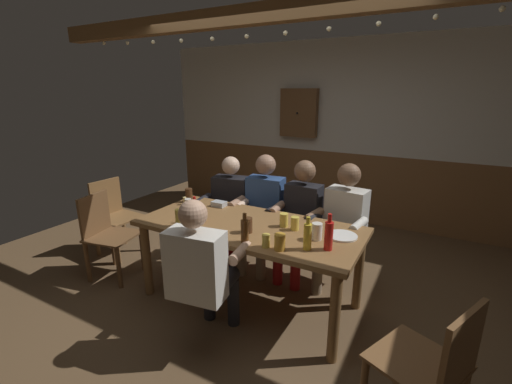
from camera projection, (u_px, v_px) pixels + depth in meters
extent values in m
plane|color=brown|center=(246.00, 303.00, 3.19)|extent=(6.73, 6.73, 0.00)
cube|color=beige|center=(339.00, 97.00, 4.90)|extent=(5.61, 0.12, 1.56)
cube|color=brown|center=(333.00, 184.00, 5.26)|extent=(5.61, 0.12, 1.02)
cube|color=brown|center=(268.00, 13.00, 2.82)|extent=(5.05, 0.14, 0.16)
cube|color=brown|center=(249.00, 226.00, 3.03)|extent=(1.97, 0.89, 0.04)
cylinder|color=brown|center=(147.00, 259.00, 3.25)|extent=(0.08, 0.08, 0.72)
cylinder|color=brown|center=(334.00, 318.00, 2.41)|extent=(0.08, 0.08, 0.72)
cylinder|color=brown|center=(196.00, 232.00, 3.86)|extent=(0.08, 0.08, 0.72)
cylinder|color=brown|center=(359.00, 272.00, 3.03)|extent=(0.08, 0.08, 0.72)
cube|color=black|center=(231.00, 197.00, 3.98)|extent=(0.44, 0.29, 0.49)
sphere|color=beige|center=(231.00, 166.00, 3.87)|extent=(0.20, 0.20, 0.20)
cylinder|color=#AD1919|center=(236.00, 221.00, 3.88)|extent=(0.19, 0.40, 0.13)
cylinder|color=#AD1919|center=(218.00, 218.00, 3.95)|extent=(0.19, 0.40, 0.13)
cylinder|color=#AD1919|center=(230.00, 250.00, 3.79)|extent=(0.10, 0.10, 0.42)
cylinder|color=#AD1919|center=(212.00, 247.00, 3.85)|extent=(0.10, 0.10, 0.42)
cylinder|color=beige|center=(243.00, 204.00, 3.67)|extent=(0.13, 0.29, 0.08)
cylinder|color=black|center=(203.00, 200.00, 3.81)|extent=(0.13, 0.29, 0.08)
cube|color=#2D4C84|center=(265.00, 201.00, 3.76)|extent=(0.41, 0.24, 0.53)
sphere|color=#9E755B|center=(266.00, 165.00, 3.65)|extent=(0.22, 0.22, 0.22)
cylinder|color=#997F60|center=(269.00, 229.00, 3.65)|extent=(0.16, 0.43, 0.13)
cylinder|color=#997F60|center=(250.00, 226.00, 3.74)|extent=(0.16, 0.43, 0.13)
cylinder|color=#997F60|center=(261.00, 260.00, 3.54)|extent=(0.10, 0.10, 0.42)
cylinder|color=#997F60|center=(242.00, 256.00, 3.63)|extent=(0.10, 0.10, 0.42)
cylinder|color=#9E755B|center=(277.00, 208.00, 3.46)|extent=(0.10, 0.29, 0.08)
cylinder|color=#9E755B|center=(237.00, 202.00, 3.63)|extent=(0.10, 0.29, 0.08)
cube|color=black|center=(303.00, 208.00, 3.56)|extent=(0.36, 0.22, 0.52)
sphere|color=brown|center=(305.00, 171.00, 3.45)|extent=(0.22, 0.22, 0.22)
cylinder|color=#AD1919|center=(305.00, 237.00, 3.46)|extent=(0.15, 0.42, 0.13)
cylinder|color=#AD1919|center=(288.00, 233.00, 3.55)|extent=(0.15, 0.42, 0.13)
cylinder|color=#AD1919|center=(295.00, 269.00, 3.36)|extent=(0.10, 0.10, 0.42)
cylinder|color=#AD1919|center=(278.00, 264.00, 3.46)|extent=(0.10, 0.10, 0.42)
cylinder|color=black|center=(313.00, 217.00, 3.25)|extent=(0.09, 0.28, 0.08)
cylinder|color=black|center=(275.00, 209.00, 3.46)|extent=(0.09, 0.28, 0.08)
cube|color=silver|center=(346.00, 215.00, 3.36)|extent=(0.40, 0.27, 0.53)
sphere|color=brown|center=(349.00, 175.00, 3.24)|extent=(0.22, 0.22, 0.22)
cylinder|color=#997F60|center=(348.00, 246.00, 3.25)|extent=(0.18, 0.42, 0.13)
cylinder|color=#997F60|center=(328.00, 240.00, 3.37)|extent=(0.18, 0.42, 0.13)
cylinder|color=#997F60|center=(338.00, 280.00, 3.17)|extent=(0.10, 0.10, 0.42)
cylinder|color=#997F60|center=(317.00, 273.00, 3.29)|extent=(0.10, 0.10, 0.42)
cylinder|color=silver|center=(359.00, 225.00, 3.03)|extent=(0.12, 0.29, 0.08)
cylinder|color=brown|center=(314.00, 215.00, 3.28)|extent=(0.12, 0.29, 0.08)
cube|color=silver|center=(196.00, 265.00, 2.41)|extent=(0.44, 0.27, 0.51)
sphere|color=tan|center=(193.00, 214.00, 2.30)|extent=(0.20, 0.20, 0.20)
cylinder|color=black|center=(195.00, 281.00, 2.66)|extent=(0.19, 0.44, 0.13)
cylinder|color=black|center=(221.00, 286.00, 2.58)|extent=(0.19, 0.44, 0.13)
cylinder|color=black|center=(209.00, 296.00, 2.93)|extent=(0.10, 0.10, 0.42)
cylinder|color=black|center=(233.00, 302.00, 2.85)|extent=(0.10, 0.10, 0.42)
cylinder|color=silver|center=(185.00, 243.00, 2.70)|extent=(0.12, 0.29, 0.08)
cylinder|color=tan|center=(240.00, 253.00, 2.55)|extent=(0.12, 0.29, 0.08)
cube|color=brown|center=(119.00, 218.00, 4.06)|extent=(0.47, 0.47, 0.02)
cube|color=brown|center=(106.00, 197.00, 4.10)|extent=(0.05, 0.40, 0.42)
cylinder|color=brown|center=(144.00, 234.00, 4.18)|extent=(0.04, 0.04, 0.44)
cylinder|color=brown|center=(117.00, 245.00, 3.87)|extent=(0.04, 0.04, 0.44)
cylinder|color=brown|center=(124.00, 227.00, 4.37)|extent=(0.04, 0.04, 0.44)
cylinder|color=brown|center=(97.00, 238.00, 4.06)|extent=(0.04, 0.04, 0.44)
cube|color=brown|center=(417.00, 362.00, 1.90)|extent=(0.58, 0.58, 0.02)
cube|color=brown|center=(462.00, 350.00, 1.69)|extent=(0.19, 0.37, 0.42)
cylinder|color=brown|center=(400.00, 360.00, 2.22)|extent=(0.04, 0.04, 0.44)
cube|color=brown|center=(113.00, 236.00, 3.54)|extent=(0.52, 0.52, 0.02)
cube|color=brown|center=(94.00, 214.00, 3.54)|extent=(0.11, 0.39, 0.42)
cylinder|color=brown|center=(142.00, 251.00, 3.73)|extent=(0.04, 0.04, 0.44)
cylinder|color=brown|center=(119.00, 268.00, 3.38)|extent=(0.04, 0.04, 0.44)
cylinder|color=brown|center=(113.00, 247.00, 3.84)|extent=(0.04, 0.04, 0.44)
cylinder|color=brown|center=(87.00, 262.00, 3.49)|extent=(0.04, 0.04, 0.44)
cylinder|color=#F9E08C|center=(185.00, 201.00, 3.54)|extent=(0.04, 0.04, 0.08)
cube|color=#B2B7BC|center=(219.00, 204.00, 3.49)|extent=(0.14, 0.10, 0.05)
cylinder|color=white|center=(342.00, 236.00, 2.77)|extent=(0.24, 0.24, 0.01)
cylinder|color=#593314|center=(245.00, 231.00, 2.65)|extent=(0.06, 0.06, 0.18)
cylinder|color=#593314|center=(245.00, 217.00, 2.61)|extent=(0.03, 0.03, 0.06)
cylinder|color=gold|center=(308.00, 237.00, 2.53)|extent=(0.06, 0.06, 0.20)
cylinder|color=gold|center=(308.00, 221.00, 2.49)|extent=(0.03, 0.03, 0.06)
cylinder|color=red|center=(329.00, 236.00, 2.52)|extent=(0.06, 0.06, 0.21)
cylinder|color=red|center=(330.00, 218.00, 2.48)|extent=(0.03, 0.03, 0.07)
cylinder|color=red|center=(195.00, 214.00, 3.05)|extent=(0.06, 0.06, 0.16)
cylinder|color=red|center=(194.00, 201.00, 3.02)|extent=(0.03, 0.03, 0.08)
cylinder|color=#E5C64C|center=(284.00, 220.00, 2.96)|extent=(0.07, 0.07, 0.12)
cylinder|color=#E5C64C|center=(179.00, 218.00, 2.96)|extent=(0.07, 0.07, 0.15)
cylinder|color=#4C2D19|center=(189.00, 195.00, 3.62)|extent=(0.08, 0.08, 0.15)
cylinder|color=white|center=(188.00, 204.00, 3.39)|extent=(0.07, 0.07, 0.11)
cylinder|color=#E5C64C|center=(295.00, 223.00, 2.89)|extent=(0.07, 0.07, 0.12)
cylinder|color=#E5C64C|center=(266.00, 241.00, 2.58)|extent=(0.06, 0.06, 0.10)
cylinder|color=gold|center=(280.00, 242.00, 2.53)|extent=(0.08, 0.08, 0.12)
cylinder|color=white|center=(317.00, 231.00, 2.70)|extent=(0.08, 0.08, 0.14)
cylinder|color=#4C2D19|center=(247.00, 225.00, 2.84)|extent=(0.08, 0.08, 0.13)
cube|color=brown|center=(299.00, 113.00, 5.11)|extent=(0.56, 0.12, 0.70)
sphere|color=black|center=(297.00, 113.00, 5.05)|extent=(0.03, 0.03, 0.03)
sphere|color=#F9EAB2|center=(104.00, 43.00, 3.72)|extent=(0.04, 0.04, 0.04)
sphere|color=#F9EAB2|center=(127.00, 43.00, 3.56)|extent=(0.04, 0.04, 0.04)
sphere|color=#F9EAB2|center=(153.00, 42.00, 3.40)|extent=(0.04, 0.04, 0.04)
sphere|color=#F9EAB2|center=(181.00, 41.00, 3.24)|extent=(0.04, 0.04, 0.04)
sphere|color=#F9EAB2|center=(212.00, 39.00, 3.07)|extent=(0.04, 0.04, 0.04)
sphere|color=#F9EAB2|center=(247.00, 36.00, 2.91)|extent=(0.04, 0.04, 0.04)
sphere|color=#F9EAB2|center=(285.00, 33.00, 2.74)|extent=(0.04, 0.04, 0.04)
sphere|color=#F9EAB2|center=(329.00, 29.00, 2.58)|extent=(0.04, 0.04, 0.04)
sphere|color=#F9EAB2|center=(379.00, 24.00, 2.41)|extent=(0.04, 0.04, 0.04)
sphere|color=#F9EAB2|center=(436.00, 17.00, 2.24)|extent=(0.04, 0.04, 0.04)
sphere|color=#F9EAB2|center=(502.00, 9.00, 2.07)|extent=(0.04, 0.04, 0.04)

